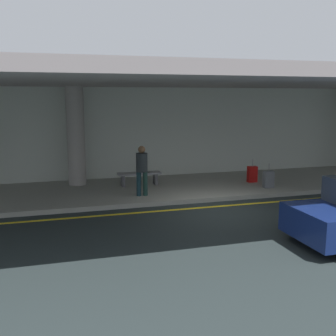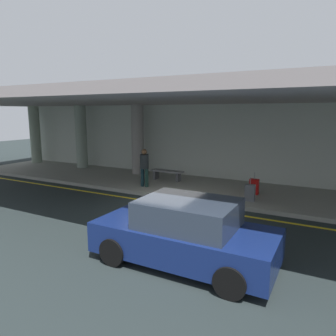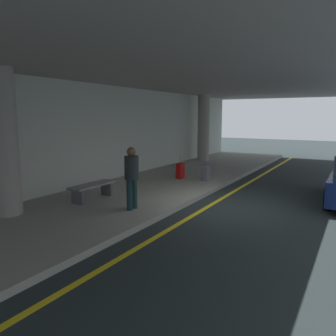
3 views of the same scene
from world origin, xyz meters
name	(u,v)px [view 2 (image 2 of 3)]	position (x,y,z in m)	size (l,w,h in m)	color
ground_plane	(164,208)	(0.00, 0.00, 0.00)	(60.00, 60.00, 0.00)	#232C2D
sidewalk	(197,188)	(0.00, 3.10, 0.07)	(26.00, 4.20, 0.15)	gray
lane_stripe_yellow	(170,204)	(0.00, 0.45, 0.00)	(26.00, 0.14, 0.01)	yellow
support_column_far_left	(35,135)	(-12.00, 4.35, 1.97)	(0.65, 0.65, 3.65)	gray
support_column_left_mid	(81,137)	(-8.00, 4.35, 1.97)	(0.65, 0.65, 3.65)	gray
support_column_center	(138,140)	(-4.00, 4.35, 1.97)	(0.65, 0.65, 3.65)	gray
ceiling_overhang	(194,99)	(0.00, 2.60, 3.95)	(28.00, 13.20, 0.30)	#9C9090
terminal_back_wall	(216,143)	(0.00, 5.35, 1.90)	(26.00, 0.30, 3.80)	#B2BAAF
car_navy	(185,233)	(2.47, -3.47, 0.71)	(4.10, 1.92, 1.50)	navy
traveler_with_luggage	(144,165)	(-2.04, 1.92, 1.11)	(0.38, 0.38, 1.68)	#11272F
suitcase_upright_primary	(250,193)	(2.64, 1.83, 0.46)	(0.36, 0.22, 0.90)	#54585F
suitcase_upright_secondary	(254,187)	(2.55, 2.90, 0.46)	(0.36, 0.22, 0.90)	#980D0B
bench_metal	(167,173)	(-1.79, 3.55, 0.50)	(1.60, 0.50, 0.48)	slate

